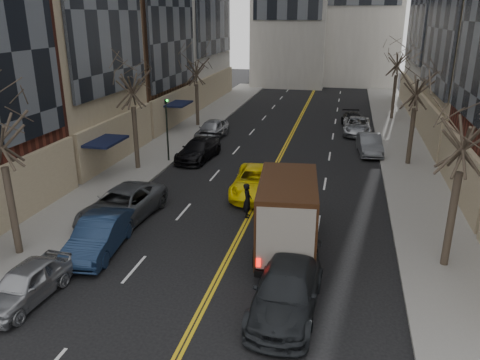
% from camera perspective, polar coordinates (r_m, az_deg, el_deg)
% --- Properties ---
extents(sidewalk_left, '(4.00, 66.00, 0.15)m').
position_cam_1_polar(sidewalk_left, '(38.10, -8.21, 4.63)').
color(sidewalk_left, slate).
rests_on(sidewalk_left, ground).
extents(sidewalk_right, '(4.00, 66.00, 0.15)m').
position_cam_1_polar(sidewalk_right, '(35.94, 19.73, 2.75)').
color(sidewalk_right, slate).
rests_on(sidewalk_right, ground).
extents(tree_lf_mid, '(3.20, 3.20, 8.91)m').
position_cam_1_polar(tree_lf_mid, '(30.50, -13.22, 13.09)').
color(tree_lf_mid, '#382D23').
rests_on(tree_lf_mid, sidewalk_left).
extents(tree_lf_far, '(3.20, 3.20, 8.12)m').
position_cam_1_polar(tree_lf_far, '(42.58, -5.41, 14.45)').
color(tree_lf_far, '#382D23').
rests_on(tree_lf_far, sidewalk_left).
extents(tree_rt_near, '(3.20, 3.20, 8.71)m').
position_cam_1_polar(tree_rt_near, '(19.11, 26.15, 7.54)').
color(tree_rt_near, '#382D23').
rests_on(tree_rt_near, sidewalk_right).
extents(tree_rt_mid, '(3.20, 3.20, 8.32)m').
position_cam_1_polar(tree_rt_mid, '(32.80, 20.97, 12.01)').
color(tree_rt_mid, '#382D23').
rests_on(tree_rt_mid, sidewalk_right).
extents(tree_rt_far, '(3.20, 3.20, 9.11)m').
position_cam_1_polar(tree_rt_far, '(47.60, 18.81, 14.94)').
color(tree_rt_far, '#382D23').
rests_on(tree_rt_far, sidewalk_right).
extents(traffic_signal, '(0.29, 0.26, 4.70)m').
position_cam_1_polar(traffic_signal, '(32.35, -8.91, 6.92)').
color(traffic_signal, black).
rests_on(traffic_signal, sidewalk_left).
extents(ups_truck, '(3.04, 6.44, 3.42)m').
position_cam_1_polar(ups_truck, '(20.17, 5.79, -4.10)').
color(ups_truck, black).
rests_on(ups_truck, ground).
extents(observer_sedan, '(2.36, 5.43, 1.55)m').
position_cam_1_polar(observer_sedan, '(16.70, 5.71, -13.21)').
color(observer_sedan, black).
rests_on(observer_sedan, ground).
extents(taxi, '(2.83, 5.57, 1.51)m').
position_cam_1_polar(taxi, '(26.72, 1.95, -0.18)').
color(taxi, yellow).
rests_on(taxi, ground).
extents(pedestrian, '(0.55, 0.73, 1.80)m').
position_cam_1_polar(pedestrian, '(23.64, 0.91, -2.50)').
color(pedestrian, black).
rests_on(pedestrian, ground).
extents(parked_lf_a, '(1.89, 4.14, 1.38)m').
position_cam_1_polar(parked_lf_a, '(18.79, -24.64, -11.39)').
color(parked_lf_a, '#999CA0').
rests_on(parked_lf_a, ground).
extents(parked_lf_b, '(2.12, 4.84, 1.55)m').
position_cam_1_polar(parked_lf_b, '(21.22, -16.77, -6.47)').
color(parked_lf_b, '#12213B').
rests_on(parked_lf_b, ground).
extents(parked_lf_c, '(3.06, 5.89, 1.59)m').
position_cam_1_polar(parked_lf_c, '(24.05, -14.20, -3.02)').
color(parked_lf_c, '#45474C').
rests_on(parked_lf_c, ground).
extents(parked_lf_d, '(2.52, 5.13, 1.44)m').
position_cam_1_polar(parked_lf_d, '(33.32, -5.08, 3.73)').
color(parked_lf_d, black).
rests_on(parked_lf_d, ground).
extents(parked_lf_e, '(2.20, 4.70, 1.56)m').
position_cam_1_polar(parked_lf_e, '(38.97, -3.45, 6.20)').
color(parked_lf_e, '#A2A4AA').
rests_on(parked_lf_e, ground).
extents(parked_rt_a, '(1.95, 4.53, 1.45)m').
position_cam_1_polar(parked_rt_a, '(35.81, 15.52, 4.22)').
color(parked_rt_a, '#52545A').
rests_on(parked_rt_a, ground).
extents(parked_rt_b, '(2.38, 5.05, 1.40)m').
position_cam_1_polar(parked_rt_b, '(41.68, 14.07, 6.42)').
color(parked_rt_b, '#B3B6BB').
rests_on(parked_rt_b, ground).
extents(parked_rt_c, '(2.35, 4.71, 1.31)m').
position_cam_1_polar(parked_rt_c, '(43.88, 13.61, 7.05)').
color(parked_rt_c, black).
rests_on(parked_rt_c, ground).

